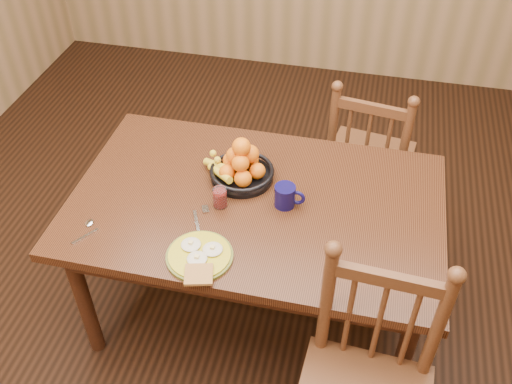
% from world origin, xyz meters
% --- Properties ---
extents(room, '(4.52, 5.02, 2.72)m').
position_xyz_m(room, '(0.00, 0.00, 1.35)').
color(room, black).
rests_on(room, ground).
extents(dining_table, '(1.60, 1.00, 0.75)m').
position_xyz_m(dining_table, '(0.00, 0.00, 0.67)').
color(dining_table, black).
rests_on(dining_table, ground).
extents(chair_far, '(0.50, 0.49, 0.98)m').
position_xyz_m(chair_far, '(0.46, 0.75, 0.48)').
color(chair_far, '#462715').
rests_on(chair_far, ground).
extents(breakfast_plate, '(0.26, 0.30, 0.04)m').
position_xyz_m(breakfast_plate, '(-0.14, -0.37, 0.76)').
color(breakfast_plate, '#59601E').
rests_on(breakfast_plate, dining_table).
extents(fork, '(0.07, 0.18, 0.00)m').
position_xyz_m(fork, '(-0.21, -0.16, 0.75)').
color(fork, silver).
rests_on(fork, dining_table).
extents(spoon, '(0.07, 0.15, 0.01)m').
position_xyz_m(spoon, '(-0.64, -0.31, 0.75)').
color(spoon, silver).
rests_on(spoon, dining_table).
extents(coffee_mug, '(0.13, 0.09, 0.10)m').
position_xyz_m(coffee_mug, '(0.13, 0.00, 0.80)').
color(coffee_mug, '#0E0B3E').
rests_on(coffee_mug, dining_table).
extents(juice_glass, '(0.06, 0.06, 0.09)m').
position_xyz_m(juice_glass, '(-0.14, -0.06, 0.79)').
color(juice_glass, silver).
rests_on(juice_glass, dining_table).
extents(fruit_bowl, '(0.32, 0.29, 0.22)m').
position_xyz_m(fruit_bowl, '(-0.10, 0.13, 0.81)').
color(fruit_bowl, black).
rests_on(fruit_bowl, dining_table).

